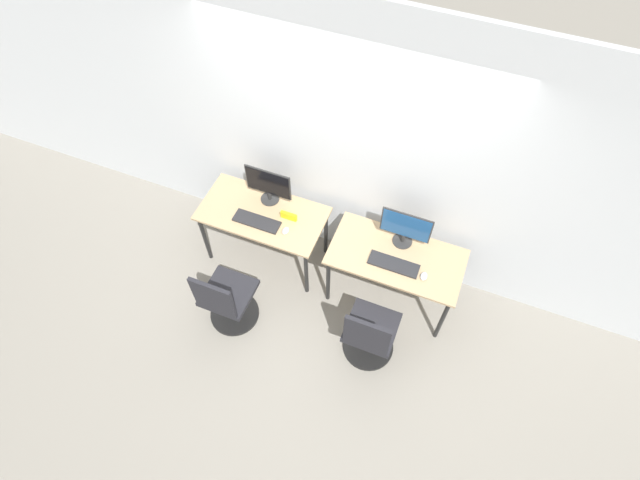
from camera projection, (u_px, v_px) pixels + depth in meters
ground_plane at (315, 298)px, 5.06m from camera, size 20.00×20.00×0.00m
wall_back at (347, 150)px, 4.31m from camera, size 12.00×0.05×2.80m
desk_left at (263, 218)px, 4.84m from camera, size 1.21×0.62×0.72m
monitor_left at (268, 185)px, 4.70m from camera, size 0.46×0.18×0.40m
keyboard_left at (257, 221)px, 4.71m from camera, size 0.45×0.15×0.02m
mouse_left at (286, 231)px, 4.64m from camera, size 0.06×0.09×0.03m
office_chair_left at (227, 301)px, 4.63m from camera, size 0.48×0.48×0.91m
desk_right at (396, 261)px, 4.56m from camera, size 1.21×0.62×0.72m
monitor_right at (406, 228)px, 4.41m from camera, size 0.46×0.18×0.40m
keyboard_right at (394, 264)px, 4.43m from camera, size 0.45×0.15×0.02m
mouse_right at (424, 276)px, 4.36m from camera, size 0.06×0.09×0.03m
office_chair_right at (369, 336)px, 4.43m from camera, size 0.48×0.48×0.91m
placard_left at (289, 216)px, 4.70m from camera, size 0.16×0.03×0.08m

